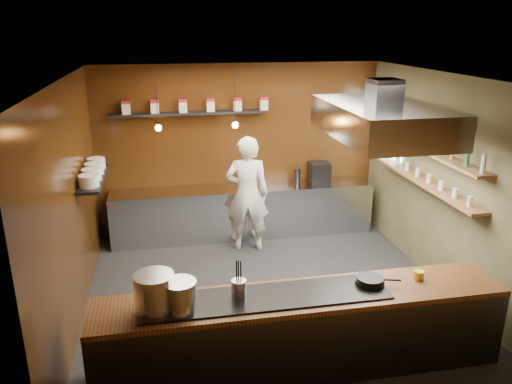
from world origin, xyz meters
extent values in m
plane|color=black|center=(0.00, 0.00, 0.00)|extent=(5.00, 5.00, 0.00)
plane|color=#321909|center=(0.00, 2.50, 1.50)|extent=(5.00, 0.00, 5.00)
plane|color=#321909|center=(-2.50, 0.00, 1.50)|extent=(0.00, 5.00, 5.00)
plane|color=#434226|center=(2.50, 0.00, 1.50)|extent=(0.00, 5.00, 5.00)
plane|color=silver|center=(0.00, 0.00, 3.00)|extent=(5.00, 5.00, 0.00)
plane|color=white|center=(2.45, 1.70, 1.90)|extent=(0.00, 1.00, 1.00)
cube|color=silver|center=(0.00, 2.17, 0.45)|extent=(4.60, 0.65, 0.90)
cube|color=#38383D|center=(0.00, -1.60, 0.43)|extent=(4.40, 0.70, 0.86)
cube|color=brown|center=(0.00, -1.60, 0.89)|extent=(4.40, 0.72, 0.06)
cube|color=black|center=(-0.40, -1.60, 0.93)|extent=(2.60, 0.55, 0.02)
cube|color=black|center=(-0.90, 2.36, 2.20)|extent=(2.60, 0.26, 0.04)
cube|color=black|center=(-2.34, 1.00, 1.55)|extent=(0.30, 1.40, 0.04)
cube|color=brown|center=(2.34, 0.30, 1.92)|extent=(0.26, 2.80, 0.04)
cube|color=brown|center=(2.34, 0.30, 1.45)|extent=(0.26, 2.80, 0.04)
cube|color=#38383D|center=(1.30, -0.40, 2.85)|extent=(0.35, 0.35, 0.30)
cube|color=silver|center=(1.30, -0.40, 2.50)|extent=(1.20, 2.00, 0.40)
cube|color=white|center=(1.30, -0.40, 2.29)|extent=(1.00, 1.80, 0.02)
cylinder|color=black|center=(-1.40, 1.70, 2.55)|extent=(0.01, 0.01, 0.90)
sphere|color=orange|center=(-1.40, 1.70, 2.10)|extent=(0.10, 0.10, 0.10)
cylinder|color=black|center=(-0.20, 1.70, 2.55)|extent=(0.01, 0.01, 0.90)
sphere|color=orange|center=(-0.20, 1.70, 2.10)|extent=(0.10, 0.10, 0.10)
cube|color=beige|center=(-1.90, 2.36, 2.31)|extent=(0.13, 0.13, 0.17)
cube|color=maroon|center=(-1.90, 2.36, 2.42)|extent=(0.13, 0.13, 0.05)
cube|color=beige|center=(-1.44, 2.36, 2.31)|extent=(0.13, 0.13, 0.17)
cube|color=maroon|center=(-1.44, 2.36, 2.42)|extent=(0.13, 0.13, 0.05)
cube|color=beige|center=(-0.98, 2.36, 2.31)|extent=(0.13, 0.13, 0.17)
cube|color=maroon|center=(-0.98, 2.36, 2.42)|extent=(0.13, 0.13, 0.05)
cube|color=beige|center=(-0.52, 2.36, 2.31)|extent=(0.13, 0.13, 0.17)
cube|color=maroon|center=(-0.52, 2.36, 2.42)|extent=(0.14, 0.13, 0.05)
cube|color=beige|center=(-0.06, 2.36, 2.31)|extent=(0.13, 0.13, 0.17)
cube|color=maroon|center=(-0.06, 2.36, 2.42)|extent=(0.14, 0.13, 0.05)
cube|color=beige|center=(0.40, 2.36, 2.31)|extent=(0.13, 0.13, 0.17)
cube|color=maroon|center=(0.40, 2.36, 2.42)|extent=(0.14, 0.13, 0.05)
cylinder|color=silver|center=(-2.34, 0.55, 1.65)|extent=(0.26, 0.26, 0.16)
cylinder|color=silver|center=(-2.34, 0.85, 1.65)|extent=(0.26, 0.26, 0.16)
cylinder|color=silver|center=(-2.34, 1.15, 1.65)|extent=(0.26, 0.26, 0.16)
cylinder|color=silver|center=(-2.34, 1.45, 1.65)|extent=(0.26, 0.26, 0.16)
cylinder|color=silver|center=(2.34, -1.00, 2.06)|extent=(0.06, 0.06, 0.24)
cylinder|color=#2D5933|center=(2.34, -0.68, 2.06)|extent=(0.06, 0.06, 0.24)
cylinder|color=#8C601E|center=(2.34, -0.35, 2.06)|extent=(0.06, 0.06, 0.24)
cylinder|color=silver|center=(2.34, -0.02, 2.06)|extent=(0.06, 0.06, 0.24)
cylinder|color=#2D5933|center=(2.34, 0.30, 2.06)|extent=(0.06, 0.06, 0.24)
cylinder|color=#8C601E|center=(2.34, 0.62, 2.06)|extent=(0.06, 0.06, 0.24)
cylinder|color=silver|center=(2.34, 0.95, 2.06)|extent=(0.06, 0.06, 0.24)
cylinder|color=#2D5933|center=(2.34, 1.27, 2.06)|extent=(0.06, 0.06, 0.24)
cylinder|color=#8C601E|center=(2.34, 1.60, 2.06)|extent=(0.06, 0.06, 0.24)
cylinder|color=silver|center=(2.34, -0.85, 1.53)|extent=(0.07, 0.07, 0.13)
cylinder|color=silver|center=(2.34, -0.52, 1.53)|extent=(0.07, 0.07, 0.13)
cylinder|color=silver|center=(2.34, -0.19, 1.53)|extent=(0.07, 0.07, 0.13)
cylinder|color=silver|center=(2.34, 0.14, 1.53)|extent=(0.07, 0.07, 0.13)
cylinder|color=silver|center=(2.34, 0.46, 1.53)|extent=(0.07, 0.07, 0.13)
cylinder|color=silver|center=(2.34, 0.79, 1.53)|extent=(0.07, 0.07, 0.13)
cylinder|color=silver|center=(2.34, 1.12, 1.53)|extent=(0.07, 0.07, 0.13)
cylinder|color=silver|center=(2.34, 1.45, 1.53)|extent=(0.07, 0.07, 0.13)
cylinder|color=silver|center=(-1.52, -1.64, 1.13)|extent=(0.50, 0.50, 0.38)
cylinder|color=#B4B6BB|center=(-1.28, -1.69, 1.10)|extent=(0.43, 0.43, 0.31)
cylinder|color=#B8BBC0|center=(-0.68, -1.57, 1.04)|extent=(0.20, 0.20, 0.20)
cylinder|color=black|center=(0.76, -1.56, 0.96)|extent=(0.31, 0.31, 0.04)
cylinder|color=black|center=(0.76, -1.56, 1.00)|extent=(0.29, 0.29, 0.04)
cylinder|color=black|center=(0.99, -1.63, 1.00)|extent=(0.18, 0.07, 0.02)
cylinder|color=gold|center=(1.36, -1.53, 0.97)|extent=(0.14, 0.14, 0.10)
cube|color=black|center=(1.41, 2.24, 1.08)|extent=(0.36, 0.35, 0.36)
imported|color=white|center=(-0.03, 1.59, 0.97)|extent=(0.78, 0.58, 1.94)
camera|label=1|loc=(-1.37, -6.05, 3.61)|focal=35.00mm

